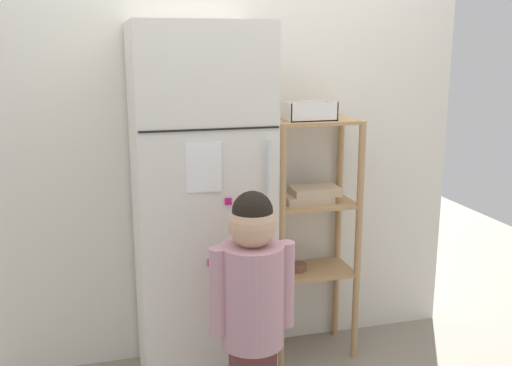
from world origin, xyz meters
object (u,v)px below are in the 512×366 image
(pantry_shelf_unit, at_px, (311,216))
(fruit_bin, at_px, (309,113))
(refrigerator, at_px, (201,212))
(child_standing, at_px, (252,295))

(pantry_shelf_unit, height_order, fruit_bin, fruit_bin)
(refrigerator, relative_size, fruit_bin, 7.12)
(child_standing, height_order, fruit_bin, fruit_bin)
(pantry_shelf_unit, relative_size, fruit_bin, 5.21)
(refrigerator, bearing_deg, fruit_bin, 11.06)
(refrigerator, relative_size, pantry_shelf_unit, 1.37)
(pantry_shelf_unit, distance_m, fruit_bin, 0.55)
(refrigerator, relative_size, child_standing, 1.60)
(fruit_bin, bearing_deg, refrigerator, -168.94)
(refrigerator, xyz_separation_m, pantry_shelf_unit, (0.61, 0.13, -0.11))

